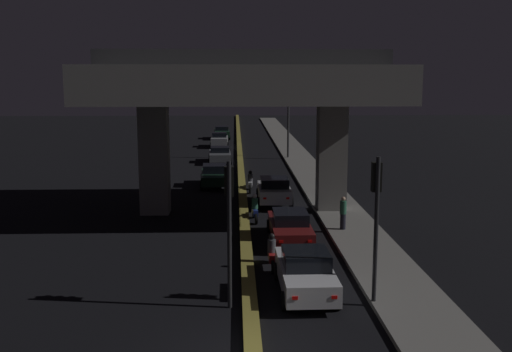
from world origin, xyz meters
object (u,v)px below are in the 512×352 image
object	(u,v)px
car_dark_red_second	(290,226)
motorcycle_red_filtering_near	(272,253)
car_grey_second_oncoming	(220,154)
motorcycle_blue_filtering_mid	(255,210)
motorcycle_white_filtering_far	(250,183)
traffic_light_left_of_median	(229,208)
pedestrian_on_sidewalk	(343,213)
traffic_light_right_of_median	(376,205)
car_white_third	(274,190)
car_white_lead	(305,272)
car_silver_third_oncoming	(219,140)
street_lamp	(284,106)
car_dark_green_lead_oncoming	(215,175)
car_dark_green_fourth_oncoming	(222,132)

from	to	relation	value
car_dark_red_second	motorcycle_red_filtering_near	distance (m)	3.98
motorcycle_red_filtering_near	car_grey_second_oncoming	bearing A→B (deg)	4.60
motorcycle_blue_filtering_mid	motorcycle_white_filtering_far	bearing A→B (deg)	-3.85
traffic_light_left_of_median	pedestrian_on_sidewalk	xyz separation A→B (m)	(5.35, 9.17, -2.32)
traffic_light_right_of_median	car_white_third	world-z (taller)	traffic_light_right_of_median
car_grey_second_oncoming	car_white_lead	bearing A→B (deg)	4.32
car_silver_third_oncoming	car_dark_red_second	bearing A→B (deg)	6.59
car_grey_second_oncoming	motorcycle_blue_filtering_mid	distance (m)	21.62
car_dark_red_second	car_white_third	world-z (taller)	car_white_third
car_white_lead	car_white_third	size ratio (longest dim) A/B	1.15
street_lamp	car_silver_third_oncoming	size ratio (longest dim) A/B	2.03
traffic_light_left_of_median	traffic_light_right_of_median	distance (m)	4.70
car_dark_green_lead_oncoming	traffic_light_right_of_median	bearing A→B (deg)	12.97
car_dark_red_second	car_silver_third_oncoming	world-z (taller)	car_silver_third_oncoming
street_lamp	car_dark_green_lead_oncoming	world-z (taller)	street_lamp
car_dark_green_lead_oncoming	motorcycle_red_filtering_near	bearing A→B (deg)	6.70
car_white_lead	motorcycle_red_filtering_near	distance (m)	2.99
car_dark_green_lead_oncoming	car_grey_second_oncoming	size ratio (longest dim) A/B	0.98
street_lamp	motorcycle_red_filtering_near	bearing A→B (deg)	-95.47
car_white_lead	car_grey_second_oncoming	size ratio (longest dim) A/B	1.02
car_dark_green_fourth_oncoming	motorcycle_white_filtering_far	distance (m)	33.42
car_white_lead	motorcycle_red_filtering_near	xyz separation A→B (m)	(-0.99, 2.82, -0.19)
street_lamp	car_white_third	xyz separation A→B (m)	(-2.13, -19.39, -3.94)
traffic_light_left_of_median	car_grey_second_oncoming	bearing A→B (deg)	91.94
car_white_third	car_dark_green_fourth_oncoming	size ratio (longest dim) A/B	0.93
car_dark_green_lead_oncoming	motorcycle_red_filtering_near	world-z (taller)	car_dark_green_lead_oncoming
motorcycle_white_filtering_far	car_dark_red_second	bearing A→B (deg)	-169.41
traffic_light_right_of_median	car_white_third	xyz separation A→B (m)	(-2.24, 15.69, -2.53)
car_white_lead	motorcycle_blue_filtering_mid	bearing A→B (deg)	6.75
street_lamp	car_white_third	distance (m)	19.90
car_dark_red_second	car_dark_green_lead_oncoming	xyz separation A→B (m)	(-3.87, 14.01, 0.02)
car_grey_second_oncoming	car_dark_green_fourth_oncoming	distance (m)	19.91
traffic_light_left_of_median	car_white_lead	size ratio (longest dim) A/B	1.06
car_white_lead	car_dark_green_lead_oncoming	size ratio (longest dim) A/B	1.04
car_dark_green_lead_oncoming	motorcycle_red_filtering_near	xyz separation A→B (m)	(2.81, -17.85, -0.14)
car_white_lead	car_white_third	bearing A→B (deg)	-0.25
car_dark_red_second	car_white_third	size ratio (longest dim) A/B	1.19
car_dark_green_lead_oncoming	car_grey_second_oncoming	xyz separation A→B (m)	(0.08, 11.37, -0.04)
traffic_light_left_of_median	motorcycle_red_filtering_near	distance (m)	4.98
traffic_light_left_of_median	motorcycle_red_filtering_near	world-z (taller)	traffic_light_left_of_median
motorcycle_white_filtering_far	car_dark_green_fourth_oncoming	bearing A→B (deg)	7.90
traffic_light_left_of_median	car_dark_red_second	bearing A→B (deg)	70.93
traffic_light_right_of_median	car_dark_red_second	bearing A→B (deg)	104.79
traffic_light_right_of_median	car_white_lead	xyz separation A→B (m)	(-2.12, 1.06, -2.58)
car_dark_red_second	motorcycle_white_filtering_far	world-z (taller)	car_dark_red_second
motorcycle_blue_filtering_mid	car_grey_second_oncoming	bearing A→B (deg)	2.14
car_white_third	car_grey_second_oncoming	world-z (taller)	car_white_third
car_dark_red_second	motorcycle_white_filtering_far	distance (m)	12.06
car_grey_second_oncoming	motorcycle_white_filtering_far	world-z (taller)	motorcycle_white_filtering_far
traffic_light_left_of_median	motorcycle_white_filtering_far	distance (m)	19.90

